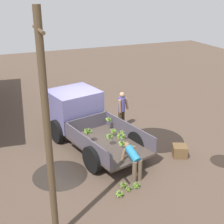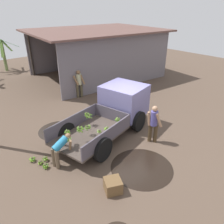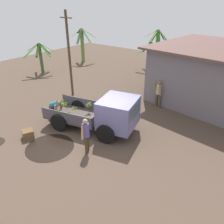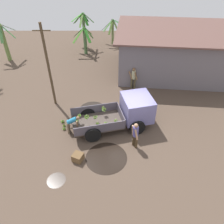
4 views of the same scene
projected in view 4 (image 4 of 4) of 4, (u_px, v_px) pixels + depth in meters
ground at (130, 126)px, 13.42m from camera, size 36.00×36.00×0.00m
mud_patch_0 at (56, 180)px, 10.39m from camera, size 0.90×0.90×0.01m
mud_patch_1 at (92, 109)px, 14.75m from camera, size 1.80×1.80×0.01m
mud_patch_2 at (106, 158)px, 11.47m from camera, size 2.20×2.20×0.01m
cargo_truck at (129, 111)px, 12.99m from camera, size 5.02×2.93×1.88m
warehouse_shed at (182, 42)px, 17.58m from camera, size 10.15×8.14×3.49m
utility_pole at (48, 66)px, 13.56m from camera, size 1.02×0.16×5.47m
banana_palm_0 at (84, 29)px, 22.21m from camera, size 2.22×2.12×3.44m
banana_palm_1 at (113, 30)px, 23.14m from camera, size 2.61×2.57×2.59m
banana_palm_3 at (5, 42)px, 19.74m from camera, size 2.27×2.34×3.34m
banana_palm_4 at (85, 40)px, 21.15m from camera, size 2.06×2.29×2.61m
person_foreground_visitor at (135, 134)px, 11.57m from camera, size 0.43×0.63×1.63m
person_worker_loading at (72, 123)px, 12.64m from camera, size 0.81×0.59×1.10m
person_bystander_near_shed at (133, 77)px, 16.29m from camera, size 0.72×0.46×1.70m
banana_bunch_on_ground_0 at (64, 128)px, 13.11m from camera, size 0.22×0.22×0.20m
banana_bunch_on_ground_1 at (63, 121)px, 13.62m from camera, size 0.25×0.24×0.19m
banana_bunch_on_ground_2 at (68, 124)px, 13.40m from camera, size 0.21×0.22×0.18m
banana_bunch_on_ground_3 at (64, 125)px, 13.34m from camera, size 0.21×0.21×0.17m
wooden_crate_0 at (78, 157)px, 11.23m from camera, size 0.66×0.66×0.42m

